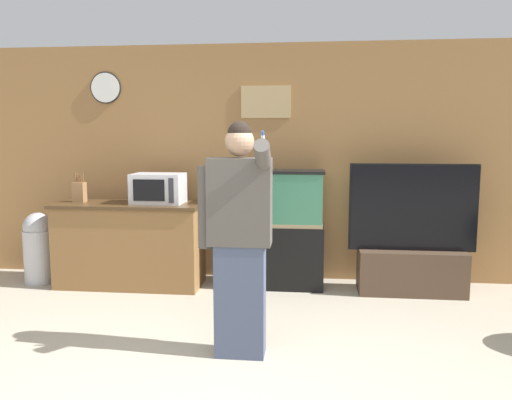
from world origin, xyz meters
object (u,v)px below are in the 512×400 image
at_px(microwave, 158,188).
at_px(trash_bin, 39,247).
at_px(counter_island, 130,244).
at_px(tv_on_stand, 411,256).
at_px(knife_block, 79,192).
at_px(aquarium_on_stand, 274,229).
at_px(person_standing, 239,236).

height_order(microwave, trash_bin, microwave).
bearing_deg(counter_island, tv_on_stand, 1.07).
relative_size(knife_block, tv_on_stand, 0.24).
distance_m(knife_block, trash_bin, 0.77).
height_order(tv_on_stand, trash_bin, tv_on_stand).
xyz_separation_m(aquarium_on_stand, tv_on_stand, (1.41, -0.09, -0.24)).
height_order(aquarium_on_stand, trash_bin, aquarium_on_stand).
xyz_separation_m(counter_island, aquarium_on_stand, (1.53, 0.14, 0.17)).
relative_size(aquarium_on_stand, tv_on_stand, 0.94).
height_order(aquarium_on_stand, person_standing, person_standing).
relative_size(microwave, aquarium_on_stand, 0.42).
relative_size(counter_island, tv_on_stand, 1.18).
bearing_deg(trash_bin, tv_on_stand, 0.75).
height_order(counter_island, person_standing, person_standing).
xyz_separation_m(counter_island, trash_bin, (-1.03, 0.00, -0.05)).
bearing_deg(person_standing, knife_block, 140.52).
xyz_separation_m(counter_island, person_standing, (1.40, -1.58, 0.44)).
height_order(microwave, person_standing, person_standing).
bearing_deg(knife_block, microwave, -0.42).
distance_m(tv_on_stand, trash_bin, 3.98).
height_order(counter_island, microwave, microwave).
height_order(counter_island, tv_on_stand, tv_on_stand).
distance_m(microwave, aquarium_on_stand, 1.29).
xyz_separation_m(microwave, trash_bin, (-1.35, -0.03, -0.65)).
relative_size(tv_on_stand, trash_bin, 1.71).
distance_m(knife_block, tv_on_stand, 3.56).
height_order(microwave, tv_on_stand, tv_on_stand).
xyz_separation_m(counter_island, tv_on_stand, (2.95, 0.05, -0.06)).
relative_size(knife_block, trash_bin, 0.41).
bearing_deg(knife_block, tv_on_stand, 0.25).
height_order(knife_block, aquarium_on_stand, aquarium_on_stand).
distance_m(aquarium_on_stand, trash_bin, 2.58).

